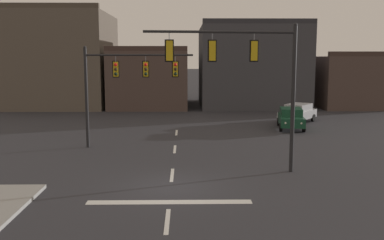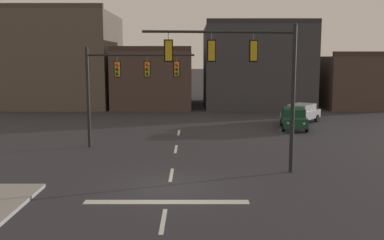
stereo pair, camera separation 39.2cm
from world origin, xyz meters
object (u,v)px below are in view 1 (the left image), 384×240
object	(u,v)px
signal_mast_near_side	(247,68)
signal_mast_far_side	(122,78)
car_lot_middle	(291,118)
car_lot_nearside	(298,113)

from	to	relation	value
signal_mast_near_side	signal_mast_far_side	world-z (taller)	signal_mast_near_side
signal_mast_near_side	signal_mast_far_side	size ratio (longest dim) A/B	1.08
car_lot_middle	signal_mast_far_side	bearing A→B (deg)	-150.35
signal_mast_near_side	car_lot_middle	xyz separation A→B (m)	(5.40, 13.45, -4.19)
signal_mast_far_side	signal_mast_near_side	bearing A→B (deg)	-43.80
car_lot_nearside	signal_mast_far_side	bearing A→B (deg)	-143.08
car_lot_nearside	car_lot_middle	distance (m)	3.55
signal_mast_near_side	car_lot_nearside	world-z (taller)	signal_mast_near_side
car_lot_nearside	car_lot_middle	xyz separation A→B (m)	(-1.39, -3.27, 0.00)
signal_mast_near_side	car_lot_nearside	bearing A→B (deg)	67.89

